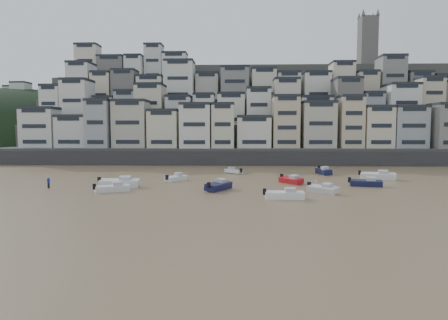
{
  "coord_description": "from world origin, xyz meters",
  "views": [
    {
      "loc": [
        7.62,
        -32.39,
        8.83
      ],
      "look_at": [
        5.23,
        30.0,
        4.0
      ],
      "focal_mm": 32.0,
      "sensor_mm": 36.0,
      "label": 1
    }
  ],
  "objects_px": {
    "boat_b": "(323,188)",
    "boat_a": "(285,193)",
    "boat_f": "(176,177)",
    "boat_h": "(233,170)",
    "boat_k": "(120,182)",
    "boat_g": "(378,175)",
    "boat_c": "(219,185)",
    "boat_d": "(366,182)",
    "boat_i": "(324,170)",
    "person_pink": "(316,184)",
    "boat_j": "(112,187)",
    "boat_e": "(291,179)",
    "person_blue": "(49,182)"
  },
  "relations": [
    {
      "from": "boat_e",
      "to": "boat_h",
      "type": "relative_size",
      "value": 1.13
    },
    {
      "from": "boat_i",
      "to": "boat_a",
      "type": "bearing_deg",
      "value": -27.81
    },
    {
      "from": "boat_d",
      "to": "boat_i",
      "type": "xyz_separation_m",
      "value": [
        -3.02,
        16.81,
        0.09
      ]
    },
    {
      "from": "boat_h",
      "to": "boat_c",
      "type": "bearing_deg",
      "value": 130.24
    },
    {
      "from": "boat_g",
      "to": "person_pink",
      "type": "relative_size",
      "value": 3.69
    },
    {
      "from": "boat_b",
      "to": "boat_i",
      "type": "height_order",
      "value": "boat_i"
    },
    {
      "from": "boat_a",
      "to": "boat_f",
      "type": "distance_m",
      "value": 23.81
    },
    {
      "from": "boat_j",
      "to": "boat_k",
      "type": "bearing_deg",
      "value": 66.23
    },
    {
      "from": "boat_b",
      "to": "boat_e",
      "type": "bearing_deg",
      "value": 154.94
    },
    {
      "from": "boat_j",
      "to": "person_pink",
      "type": "distance_m",
      "value": 29.23
    },
    {
      "from": "boat_b",
      "to": "boat_g",
      "type": "relative_size",
      "value": 0.77
    },
    {
      "from": "boat_j",
      "to": "person_blue",
      "type": "distance_m",
      "value": 11.11
    },
    {
      "from": "boat_i",
      "to": "boat_d",
      "type": "bearing_deg",
      "value": 3.18
    },
    {
      "from": "person_blue",
      "to": "person_pink",
      "type": "height_order",
      "value": "same"
    },
    {
      "from": "boat_c",
      "to": "boat_k",
      "type": "bearing_deg",
      "value": 109.45
    },
    {
      "from": "boat_f",
      "to": "person_blue",
      "type": "relative_size",
      "value": 2.82
    },
    {
      "from": "boat_a",
      "to": "person_pink",
      "type": "bearing_deg",
      "value": 53.98
    },
    {
      "from": "boat_b",
      "to": "boat_h",
      "type": "height_order",
      "value": "boat_b"
    },
    {
      "from": "boat_c",
      "to": "boat_e",
      "type": "distance_m",
      "value": 13.64
    },
    {
      "from": "boat_b",
      "to": "person_pink",
      "type": "height_order",
      "value": "person_pink"
    },
    {
      "from": "boat_c",
      "to": "boat_b",
      "type": "bearing_deg",
      "value": -70.89
    },
    {
      "from": "boat_c",
      "to": "boat_k",
      "type": "relative_size",
      "value": 0.89
    },
    {
      "from": "boat_i",
      "to": "person_pink",
      "type": "distance_m",
      "value": 21.84
    },
    {
      "from": "boat_a",
      "to": "boat_g",
      "type": "height_order",
      "value": "boat_g"
    },
    {
      "from": "boat_c",
      "to": "boat_h",
      "type": "relative_size",
      "value": 1.31
    },
    {
      "from": "boat_h",
      "to": "boat_b",
      "type": "bearing_deg",
      "value": 163.01
    },
    {
      "from": "boat_f",
      "to": "boat_g",
      "type": "xyz_separation_m",
      "value": [
        35.13,
        3.12,
        0.21
      ]
    },
    {
      "from": "boat_f",
      "to": "boat_h",
      "type": "height_order",
      "value": "boat_f"
    },
    {
      "from": "boat_h",
      "to": "boat_k",
      "type": "height_order",
      "value": "boat_k"
    },
    {
      "from": "boat_d",
      "to": "boat_e",
      "type": "distance_m",
      "value": 11.55
    },
    {
      "from": "boat_k",
      "to": "boat_h",
      "type": "bearing_deg",
      "value": 46.9
    },
    {
      "from": "boat_e",
      "to": "boat_i",
      "type": "distance_m",
      "value": 16.26
    },
    {
      "from": "person_blue",
      "to": "person_pink",
      "type": "xyz_separation_m",
      "value": [
        39.79,
        -0.51,
        0.0
      ]
    },
    {
      "from": "boat_a",
      "to": "boat_k",
      "type": "relative_size",
      "value": 0.82
    },
    {
      "from": "boat_g",
      "to": "boat_e",
      "type": "bearing_deg",
      "value": -145.99
    },
    {
      "from": "boat_f",
      "to": "person_blue",
      "type": "height_order",
      "value": "person_blue"
    },
    {
      "from": "boat_g",
      "to": "person_pink",
      "type": "xyz_separation_m",
      "value": [
        -13.14,
        -12.74,
        -0.01
      ]
    },
    {
      "from": "boat_k",
      "to": "boat_i",
      "type": "bearing_deg",
      "value": 26.75
    },
    {
      "from": "boat_b",
      "to": "person_pink",
      "type": "xyz_separation_m",
      "value": [
        -0.42,
        2.46,
        0.2
      ]
    },
    {
      "from": "boat_a",
      "to": "person_pink",
      "type": "xyz_separation_m",
      "value": [
        5.44,
        7.49,
        0.14
      ]
    },
    {
      "from": "boat_a",
      "to": "boat_g",
      "type": "bearing_deg",
      "value": 47.42
    },
    {
      "from": "boat_c",
      "to": "boat_h",
      "type": "distance_m",
      "value": 21.98
    },
    {
      "from": "boat_d",
      "to": "person_pink",
      "type": "relative_size",
      "value": 2.99
    },
    {
      "from": "boat_j",
      "to": "person_blue",
      "type": "xyz_separation_m",
      "value": [
        -10.67,
        3.09,
        0.17
      ]
    },
    {
      "from": "boat_c",
      "to": "boat_a",
      "type": "bearing_deg",
      "value": -101.91
    },
    {
      "from": "boat_b",
      "to": "boat_a",
      "type": "bearing_deg",
      "value": -92.75
    },
    {
      "from": "boat_a",
      "to": "person_blue",
      "type": "relative_size",
      "value": 3.08
    },
    {
      "from": "boat_h",
      "to": "person_pink",
      "type": "xyz_separation_m",
      "value": [
        12.34,
        -21.56,
        0.26
      ]
    },
    {
      "from": "boat_c",
      "to": "boat_d",
      "type": "distance_m",
      "value": 23.12
    },
    {
      "from": "boat_g",
      "to": "person_pink",
      "type": "height_order",
      "value": "boat_g"
    }
  ]
}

